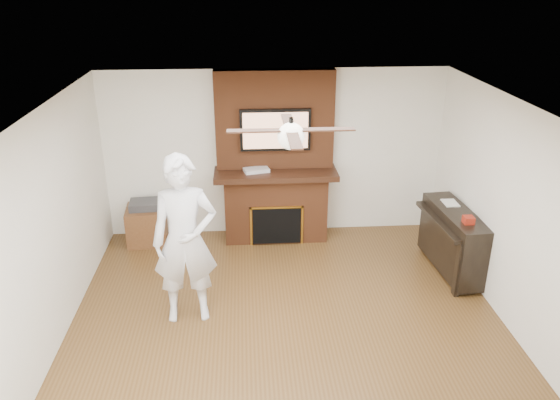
{
  "coord_description": "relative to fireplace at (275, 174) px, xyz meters",
  "views": [
    {
      "loc": [
        -0.44,
        -4.96,
        3.78
      ],
      "look_at": [
        -0.04,
        0.9,
        1.28
      ],
      "focal_mm": 35.0,
      "sensor_mm": 36.0,
      "label": 1
    }
  ],
  "objects": [
    {
      "name": "cable_box",
      "position": [
        -0.28,
        -0.1,
        0.11
      ],
      "size": [
        0.39,
        0.28,
        0.05
      ],
      "primitive_type": "cube",
      "rotation": [
        0.0,
        0.0,
        0.24
      ],
      "color": "silver",
      "rests_on": "fireplace"
    },
    {
      "name": "candle_green",
      "position": [
        -0.03,
        -0.24,
        -0.95
      ],
      "size": [
        0.06,
        0.06,
        0.08
      ],
      "primitive_type": "cylinder",
      "color": "#348338",
      "rests_on": "ground"
    },
    {
      "name": "ceiling_fan",
      "position": [
        -0.0,
        -2.55,
        1.34
      ],
      "size": [
        1.21,
        1.21,
        0.31
      ],
      "color": "black",
      "rests_on": "room_shell"
    },
    {
      "name": "room_shell",
      "position": [
        0.0,
        -2.55,
        0.25
      ],
      "size": [
        5.36,
        5.86,
        2.86
      ],
      "color": "#4E3317",
      "rests_on": "ground"
    },
    {
      "name": "tv",
      "position": [
        0.0,
        -0.05,
        0.68
      ],
      "size": [
        1.0,
        0.08,
        0.6
      ],
      "color": "black",
      "rests_on": "fireplace"
    },
    {
      "name": "person",
      "position": [
        -1.13,
        -2.04,
        -0.0
      ],
      "size": [
        0.77,
        0.55,
        1.98
      ],
      "primitive_type": "imported",
      "rotation": [
        0.0,
        0.0,
        0.09
      ],
      "color": "silver",
      "rests_on": "ground"
    },
    {
      "name": "fireplace",
      "position": [
        0.0,
        0.0,
        0.0
      ],
      "size": [
        1.78,
        0.64,
        2.5
      ],
      "color": "brown",
      "rests_on": "ground"
    },
    {
      "name": "candle_orange",
      "position": [
        -0.14,
        -0.17,
        -0.93
      ],
      "size": [
        0.08,
        0.08,
        0.13
      ],
      "primitive_type": "cylinder",
      "color": "orange",
      "rests_on": "ground"
    },
    {
      "name": "side_table",
      "position": [
        -1.92,
        -0.07,
        -0.7
      ],
      "size": [
        0.6,
        0.6,
        0.65
      ],
      "rotation": [
        0.0,
        0.0,
        0.07
      ],
      "color": "#532F17",
      "rests_on": "ground"
    },
    {
      "name": "piano",
      "position": [
        2.29,
        -1.23,
        -0.52
      ],
      "size": [
        0.59,
        1.37,
        0.97
      ],
      "rotation": [
        0.0,
        0.0,
        0.07
      ],
      "color": "black",
      "rests_on": "ground"
    },
    {
      "name": "candle_cream",
      "position": [
        0.12,
        -0.23,
        -0.94
      ],
      "size": [
        0.09,
        0.09,
        0.1
      ],
      "primitive_type": "cylinder",
      "color": "beige",
      "rests_on": "ground"
    },
    {
      "name": "candle_blue",
      "position": [
        0.14,
        -0.24,
        -0.95
      ],
      "size": [
        0.06,
        0.06,
        0.09
      ],
      "primitive_type": "cylinder",
      "color": "#384AAA",
      "rests_on": "ground"
    }
  ]
}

